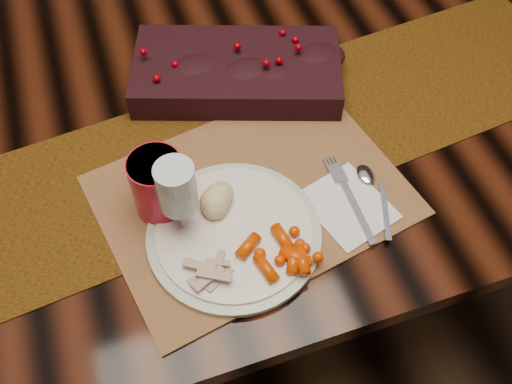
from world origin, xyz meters
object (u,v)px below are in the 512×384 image
object	(u,v)px
napkin	(348,206)
dinner_plate	(234,233)
mashed_potatoes	(221,194)
centerpiece	(237,68)
turkey_shreds	(213,270)
red_cup	(159,186)
baby_carrots	(280,253)
dining_table	(222,210)
placemat_main	(252,195)
wine_glass	(180,203)

from	to	relation	value
napkin	dinner_plate	bearing A→B (deg)	161.67
mashed_potatoes	centerpiece	bearing A→B (deg)	67.29
dinner_plate	turkey_shreds	distance (m)	0.08
centerpiece	dinner_plate	size ratio (longest dim) A/B	1.39
centerpiece	napkin	xyz separation A→B (m)	(0.09, -0.34, -0.04)
centerpiece	red_cup	distance (m)	0.31
mashed_potatoes	red_cup	distance (m)	0.10
baby_carrots	mashed_potatoes	bearing A→B (deg)	114.71
dining_table	dinner_plate	xyz separation A→B (m)	(-0.05, -0.30, 0.39)
centerpiece	baby_carrots	xyz separation A→B (m)	(-0.06, -0.39, -0.01)
dining_table	mashed_potatoes	size ratio (longest dim) A/B	21.44
centerpiece	placemat_main	xyz separation A→B (m)	(-0.06, -0.26, -0.04)
dinner_plate	baby_carrots	distance (m)	0.09
centerpiece	dinner_plate	world-z (taller)	centerpiece
dining_table	baby_carrots	distance (m)	0.54
turkey_shreds	red_cup	bearing A→B (deg)	105.79
napkin	wine_glass	distance (m)	0.28
red_cup	dining_table	bearing A→B (deg)	55.01
dinner_plate	napkin	distance (m)	0.19
dining_table	wine_glass	size ratio (longest dim) A/B	10.93
dinner_plate	baby_carrots	bearing A→B (deg)	-50.51
napkin	dining_table	bearing A→B (deg)	99.21
dining_table	dinner_plate	size ratio (longest dim) A/B	6.45
red_cup	placemat_main	bearing A→B (deg)	-9.27
baby_carrots	centerpiece	bearing A→B (deg)	81.93
baby_carrots	turkey_shreds	bearing A→B (deg)	177.19
napkin	red_cup	world-z (taller)	red_cup
placemat_main	red_cup	distance (m)	0.16
placemat_main	baby_carrots	size ratio (longest dim) A/B	4.60
placemat_main	baby_carrots	xyz separation A→B (m)	(0.00, -0.13, 0.03)
placemat_main	napkin	bearing A→B (deg)	-38.18
dining_table	mashed_potatoes	xyz separation A→B (m)	(-0.05, -0.24, 0.42)
dinner_plate	red_cup	bearing A→B (deg)	135.88
dining_table	wine_glass	world-z (taller)	wine_glass
baby_carrots	wine_glass	xyz separation A→B (m)	(-0.13, 0.10, 0.05)
centerpiece	napkin	bearing A→B (deg)	-75.75
napkin	turkey_shreds	bearing A→B (deg)	175.97
baby_carrots	mashed_potatoes	xyz separation A→B (m)	(-0.06, 0.12, 0.01)
dinner_plate	mashed_potatoes	size ratio (longest dim) A/B	3.32
wine_glass	centerpiece	bearing A→B (deg)	58.19
turkey_shreds	napkin	distance (m)	0.25
red_cup	mashed_potatoes	bearing A→B (deg)	-19.64
placemat_main	baby_carrots	bearing A→B (deg)	-100.13
placemat_main	dinner_plate	size ratio (longest dim) A/B	1.76
red_cup	centerpiece	bearing A→B (deg)	49.40
mashed_potatoes	wine_glass	xyz separation A→B (m)	(-0.07, -0.02, 0.04)
mashed_potatoes	turkey_shreds	world-z (taller)	mashed_potatoes
placemat_main	dinner_plate	xyz separation A→B (m)	(-0.05, -0.07, 0.01)
turkey_shreds	napkin	size ratio (longest dim) A/B	0.57
dinner_plate	wine_glass	bearing A→B (deg)	153.38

